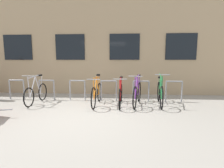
{
  "coord_description": "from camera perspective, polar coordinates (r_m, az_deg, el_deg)",
  "views": [
    {
      "loc": [
        1.16,
        -4.57,
        1.54
      ],
      "look_at": [
        0.76,
        1.6,
        0.68
      ],
      "focal_mm": 28.11,
      "sensor_mm": 36.0,
      "label": 1
    }
  ],
  "objects": [
    {
      "name": "ground_plane",
      "position": [
        4.96,
        -10.16,
        -10.31
      ],
      "size": [
        42.0,
        42.0,
        0.0
      ],
      "primitive_type": "plane",
      "color": "#9E998E"
    },
    {
      "name": "storefront_building",
      "position": [
        10.89,
        -2.56,
        17.32
      ],
      "size": [
        28.0,
        5.85,
        6.65
      ],
      "color": "tan",
      "rests_on": "ground"
    },
    {
      "name": "bike_rack",
      "position": [
        6.66,
        -6.19,
        -1.29
      ],
      "size": [
        6.62,
        0.05,
        0.78
      ],
      "color": "gray",
      "rests_on": "ground"
    },
    {
      "name": "bicycle_silver",
      "position": [
        6.83,
        -23.4,
        -2.61
      ],
      "size": [
        0.44,
        1.66,
        1.05
      ],
      "color": "black",
      "rests_on": "ground"
    },
    {
      "name": "bicycle_red",
      "position": [
        6.0,
        2.81,
        -3.35
      ],
      "size": [
        0.44,
        1.75,
        0.98
      ],
      "color": "black",
      "rests_on": "ground"
    },
    {
      "name": "bicycle_orange",
      "position": [
        6.07,
        -5.0,
        -3.06
      ],
      "size": [
        0.44,
        1.79,
        1.05
      ],
      "color": "black",
      "rests_on": "ground"
    },
    {
      "name": "bicycle_purple",
      "position": [
        6.1,
        8.21,
        -2.95
      ],
      "size": [
        0.54,
        1.81,
        1.06
      ],
      "color": "black",
      "rests_on": "ground"
    },
    {
      "name": "bicycle_green",
      "position": [
        6.26,
        15.35,
        -2.86
      ],
      "size": [
        0.44,
        1.84,
        1.11
      ],
      "color": "black",
      "rests_on": "ground"
    }
  ]
}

